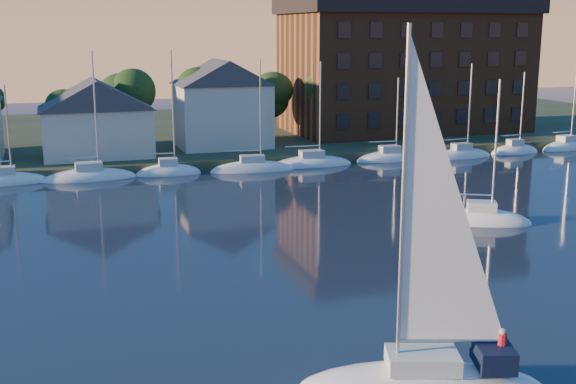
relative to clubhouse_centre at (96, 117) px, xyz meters
name	(u,v)px	position (x,y,z in m)	size (l,w,h in m)	color
shoreline_land	(135,139)	(6.00, 18.00, -5.13)	(160.00, 50.00, 2.00)	#2D3820
wooden_dock	(163,170)	(6.00, -5.00, -5.13)	(120.00, 3.00, 1.00)	brown
clubhouse_centre	(96,117)	(0.00, 0.00, 0.00)	(11.55, 8.40, 8.08)	silver
clubhouse_east	(222,102)	(14.00, 2.00, 0.87)	(10.50, 8.40, 9.80)	silver
condo_block	(405,63)	(40.00, 7.95, 4.66)	(31.00, 17.00, 17.40)	brown
tree_line	(163,91)	(8.00, 6.00, 2.04)	(93.40, 5.40, 8.90)	#3C2C1B
moored_fleet	(208,172)	(10.00, -8.00, -5.03)	(95.50, 2.40, 12.05)	white
hero_sailboat	(426,376)	(8.55, -54.74, -4.50)	(10.48, 6.19, 15.35)	white
drifting_sailboat_right	(481,222)	(25.10, -33.40, -5.04)	(7.70, 5.61, 11.70)	white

